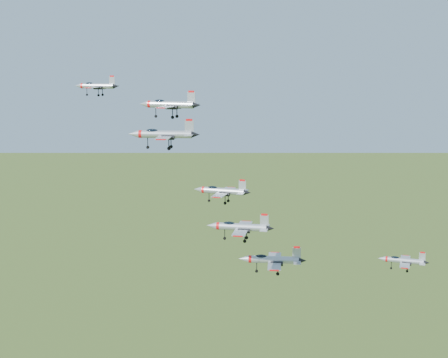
# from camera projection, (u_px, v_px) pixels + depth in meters

# --- Properties ---
(jet_lead) EXTENTS (11.03, 9.06, 2.96)m
(jet_lead) POSITION_uv_depth(u_px,v_px,m) (96.00, 86.00, 141.34)
(jet_lead) COLOR #9FA5AB
(jet_left_high) EXTENTS (13.93, 11.45, 3.73)m
(jet_left_high) POSITION_uv_depth(u_px,v_px,m) (169.00, 104.00, 131.43)
(jet_left_high) COLOR #9FA5AB
(jet_right_high) EXTENTS (12.69, 10.67, 3.41)m
(jet_right_high) POSITION_uv_depth(u_px,v_px,m) (163.00, 134.00, 108.90)
(jet_right_high) COLOR #9FA5AB
(jet_left_low) EXTENTS (13.27, 10.91, 3.55)m
(jet_left_low) POSITION_uv_depth(u_px,v_px,m) (221.00, 191.00, 137.94)
(jet_left_low) COLOR #9FA5AB
(jet_right_low) EXTENTS (12.76, 10.59, 3.41)m
(jet_right_low) POSITION_uv_depth(u_px,v_px,m) (239.00, 227.00, 115.24)
(jet_right_low) COLOR #9FA5AB
(jet_trail) EXTENTS (13.64, 11.45, 3.66)m
(jet_trail) POSITION_uv_depth(u_px,v_px,m) (271.00, 259.00, 124.64)
(jet_trail) COLOR #9FA5AB
(jet_extra) EXTENTS (10.42, 8.57, 2.79)m
(jet_extra) POSITION_uv_depth(u_px,v_px,m) (403.00, 260.00, 129.36)
(jet_extra) COLOR #9FA5AB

